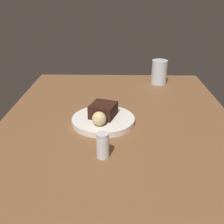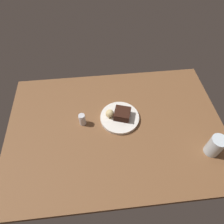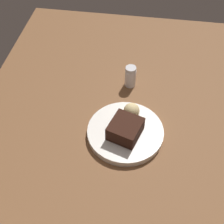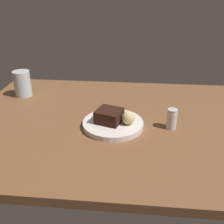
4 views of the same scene
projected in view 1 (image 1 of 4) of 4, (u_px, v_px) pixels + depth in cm
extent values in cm
cube|color=brown|center=(116.00, 130.00, 93.15)|extent=(120.00, 84.00, 3.00)
cylinder|color=white|center=(102.00, 120.00, 94.73)|extent=(21.97, 21.97, 1.98)
cube|color=black|center=(102.00, 110.00, 94.59)|extent=(10.70, 10.45, 4.62)
sphere|color=#DBC184|center=(98.00, 119.00, 88.32)|extent=(4.69, 4.69, 4.69)
cylinder|color=silver|center=(101.00, 147.00, 74.87)|extent=(3.65, 3.65, 6.24)
cylinder|color=silver|center=(101.00, 135.00, 73.31)|extent=(3.47, 3.47, 1.20)
cylinder|color=silver|center=(158.00, 72.00, 131.82)|extent=(7.51, 7.51, 11.61)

